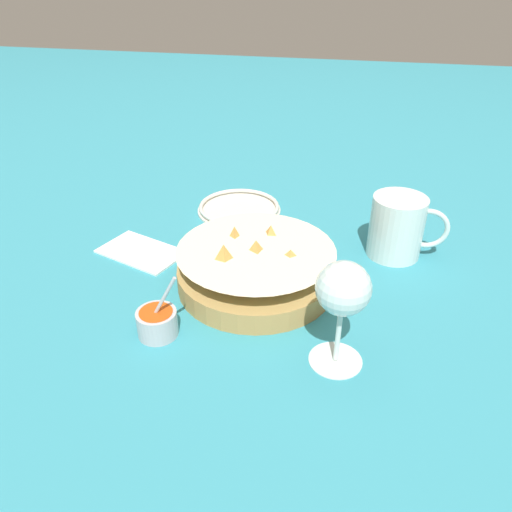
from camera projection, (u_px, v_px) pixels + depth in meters
ground_plane at (239, 285)px, 0.82m from camera, size 4.00×4.00×0.00m
food_basket at (256, 268)px, 0.81m from camera, size 0.26×0.26×0.09m
sauce_cup at (157, 322)px, 0.71m from camera, size 0.06×0.06×0.10m
wine_glass at (343, 293)px, 0.61m from camera, size 0.07×0.07×0.15m
beer_mug at (397, 229)px, 0.88m from camera, size 0.14×0.09×0.11m
side_plate at (239, 208)px, 1.05m from camera, size 0.18×0.18×0.01m
napkin at (141, 251)px, 0.91m from camera, size 0.17×0.14×0.01m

